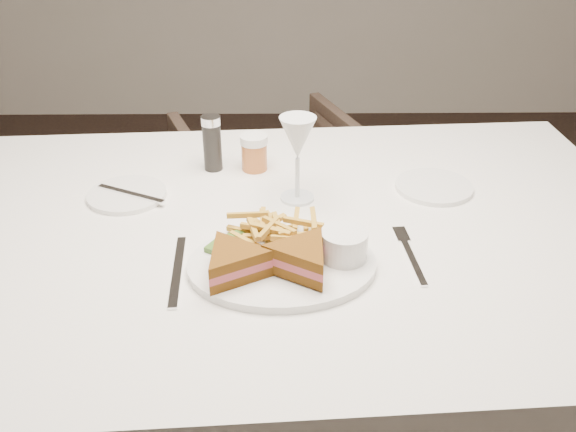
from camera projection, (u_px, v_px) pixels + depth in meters
The scene contains 3 objects.
table at pixel (288, 372), 1.40m from camera, with size 1.42×0.94×0.75m, color white.
chair_far at pixel (274, 191), 2.27m from camera, with size 0.60×0.56×0.62m, color #4B392E.
table_setting at pixel (280, 222), 1.15m from camera, with size 0.79×0.57×0.18m.
Camera 1 is at (-0.05, -1.04, 1.38)m, focal length 40.00 mm.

